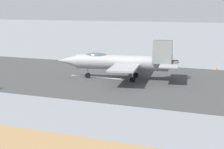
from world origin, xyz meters
name	(u,v)px	position (x,y,z in m)	size (l,w,h in m)	color
ground_plane	(101,78)	(0.00, 0.00, 0.00)	(400.00, 400.00, 0.00)	gray
runway_strip	(102,77)	(-0.02, 0.00, 0.01)	(240.00, 26.00, 0.02)	#3D3E3C
fighter_jet	(121,62)	(-3.06, 0.18, 2.49)	(18.00, 14.04, 5.70)	#959598
marker_cone_near	(216,68)	(-14.91, -13.08, 0.28)	(0.44, 0.44, 0.55)	orange
marker_cone_mid	(130,63)	(0.18, -13.08, 0.28)	(0.44, 0.44, 0.55)	orange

